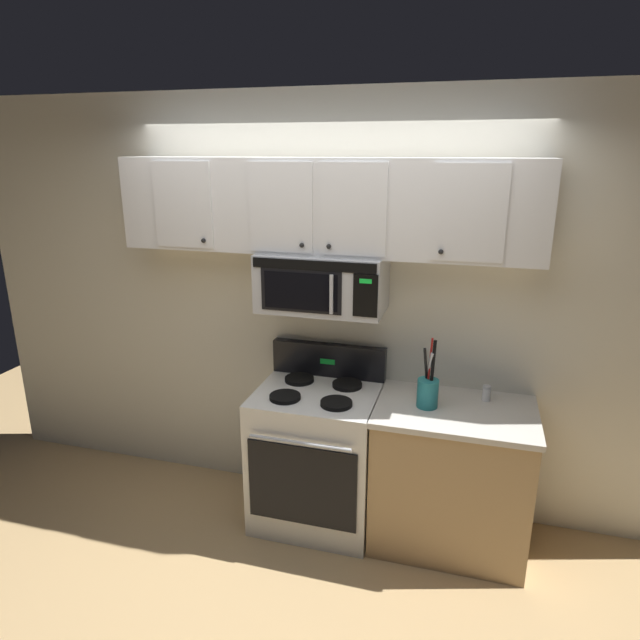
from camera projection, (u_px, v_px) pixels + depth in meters
name	position (u px, v px, depth m)	size (l,w,h in m)	color
ground_plane	(298.00, 558.00, 3.30)	(8.00, 8.00, 0.00)	tan
back_wall	(332.00, 307.00, 3.63)	(5.20, 0.10, 2.70)	silver
stove_range	(317.00, 453.00, 3.55)	(0.76, 0.69, 1.12)	white
over_range_microwave	(322.00, 282.00, 3.33)	(0.76, 0.43, 0.35)	#B7BABF
upper_cabinets	(324.00, 206.00, 3.23)	(2.50, 0.36, 0.55)	silver
counter_segment	(450.00, 475.00, 3.34)	(0.93, 0.65, 0.90)	tan
utensil_crock_teal	(428.00, 390.00, 3.21)	(0.12, 0.12, 0.41)	teal
salt_shaker	(486.00, 393.00, 3.30)	(0.05, 0.05, 0.09)	white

